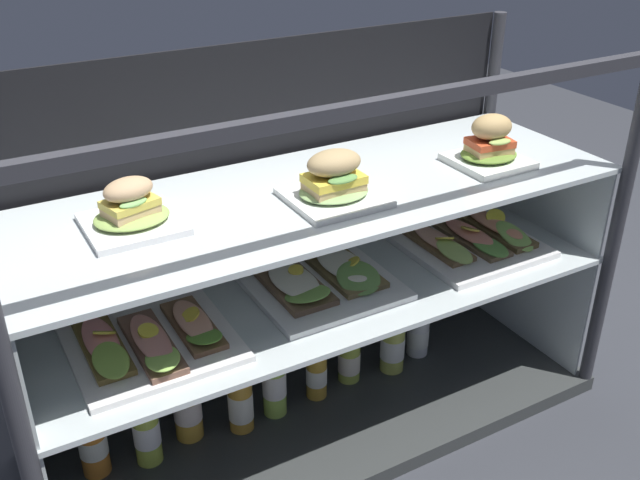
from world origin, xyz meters
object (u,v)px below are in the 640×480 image
at_px(plated_roll_sandwich_far_right, 131,212).
at_px(juice_bottle_near_post, 240,398).
at_px(open_sandwich_tray_center, 151,340).
at_px(juice_bottle_front_second, 418,331).
at_px(juice_bottle_front_middle, 146,431).
at_px(juice_bottle_back_left, 393,344).
at_px(juice_bottle_front_right_end, 187,408).
at_px(juice_bottle_front_left_end, 92,441).
at_px(open_sandwich_tray_mid_right, 471,240).
at_px(juice_bottle_back_right, 316,370).
at_px(plated_roll_sandwich_mid_left, 335,182).
at_px(plated_roll_sandwich_far_left, 490,147).
at_px(open_sandwich_tray_near_right_corner, 321,279).
at_px(juice_bottle_front_fourth, 349,356).
at_px(juice_bottle_tucked_behind, 274,383).

xyz_separation_m(plated_roll_sandwich_far_right, juice_bottle_near_post, (0.21, 0.01, -0.58)).
distance_m(open_sandwich_tray_center, juice_bottle_front_second, 0.88).
bearing_deg(juice_bottle_front_middle, juice_bottle_back_left, 0.39).
height_order(plated_roll_sandwich_far_right, juice_bottle_front_right_end, plated_roll_sandwich_far_right).
bearing_deg(juice_bottle_front_left_end, open_sandwich_tray_mid_right, -5.14).
distance_m(juice_bottle_back_right, juice_bottle_back_left, 0.25).
bearing_deg(juice_bottle_front_left_end, open_sandwich_tray_center, -38.16).
height_order(juice_bottle_front_left_end, juice_bottle_back_right, juice_bottle_front_left_end).
bearing_deg(plated_roll_sandwich_far_right, plated_roll_sandwich_mid_left, -11.83).
height_order(juice_bottle_front_left_end, juice_bottle_front_second, juice_bottle_front_left_end).
bearing_deg(juice_bottle_front_right_end, juice_bottle_front_second, -0.18).
xyz_separation_m(plated_roll_sandwich_far_left, open_sandwich_tray_mid_right, (0.01, 0.04, -0.28)).
bearing_deg(open_sandwich_tray_near_right_corner, juice_bottle_front_fourth, 29.10).
bearing_deg(juice_bottle_back_right, juice_bottle_front_left_end, 178.33).
height_order(plated_roll_sandwich_mid_left, juice_bottle_front_right_end, plated_roll_sandwich_mid_left).
relative_size(juice_bottle_front_left_end, juice_bottle_back_left, 1.09).
relative_size(plated_roll_sandwich_far_right, juice_bottle_tucked_behind, 0.87).
height_order(open_sandwich_tray_center, juice_bottle_back_right, open_sandwich_tray_center).
relative_size(juice_bottle_near_post, juice_bottle_back_right, 1.14).
bearing_deg(open_sandwich_tray_near_right_corner, juice_bottle_front_second, 11.65).
distance_m(plated_roll_sandwich_far_left, juice_bottle_back_right, 0.74).
xyz_separation_m(open_sandwich_tray_center, juice_bottle_front_right_end, (0.10, 0.12, -0.32)).
xyz_separation_m(juice_bottle_front_middle, juice_bottle_back_right, (0.48, 0.01, -0.01)).
xyz_separation_m(juice_bottle_near_post, juice_bottle_tucked_behind, (0.10, 0.01, 0.00)).
xyz_separation_m(juice_bottle_front_right_end, juice_bottle_front_second, (0.72, -0.00, -0.01)).
relative_size(open_sandwich_tray_near_right_corner, juice_bottle_front_middle, 1.55).
relative_size(juice_bottle_back_left, juice_bottle_front_second, 1.06).
xyz_separation_m(open_sandwich_tray_center, open_sandwich_tray_near_right_corner, (0.44, 0.04, 0.00)).
height_order(open_sandwich_tray_near_right_corner, juice_bottle_front_fourth, open_sandwich_tray_near_right_corner).
relative_size(juice_bottle_back_right, juice_bottle_back_left, 1.00).
distance_m(juice_bottle_tucked_behind, juice_bottle_front_second, 0.49).
height_order(plated_roll_sandwich_far_right, juice_bottle_front_left_end, plated_roll_sandwich_far_right).
relative_size(open_sandwich_tray_center, juice_bottle_front_second, 1.73).
bearing_deg(juice_bottle_near_post, juice_bottle_back_right, 3.87).
distance_m(juice_bottle_front_middle, juice_bottle_near_post, 0.24).
bearing_deg(plated_roll_sandwich_far_left, juice_bottle_back_right, 164.28).
bearing_deg(plated_roll_sandwich_far_right, open_sandwich_tray_mid_right, -3.25).
height_order(plated_roll_sandwich_mid_left, open_sandwich_tray_near_right_corner, plated_roll_sandwich_mid_left).
distance_m(juice_bottle_front_left_end, juice_bottle_tucked_behind, 0.47).
relative_size(juice_bottle_front_middle, juice_bottle_front_second, 1.11).
bearing_deg(juice_bottle_near_post, juice_bottle_front_right_end, 162.96).
distance_m(plated_roll_sandwich_far_right, open_sandwich_tray_center, 0.28).
distance_m(plated_roll_sandwich_mid_left, open_sandwich_tray_center, 0.52).
bearing_deg(juice_bottle_front_middle, open_sandwich_tray_mid_right, -4.15).
bearing_deg(juice_bottle_front_right_end, juice_bottle_front_middle, -164.19).
xyz_separation_m(plated_roll_sandwich_far_right, juice_bottle_front_left_end, (-0.15, 0.04, -0.58)).
height_order(plated_roll_sandwich_far_left, juice_bottle_front_middle, plated_roll_sandwich_far_left).
relative_size(open_sandwich_tray_near_right_corner, juice_bottle_near_post, 1.43).
relative_size(open_sandwich_tray_mid_right, juice_bottle_front_second, 1.71).
xyz_separation_m(plated_roll_sandwich_far_right, juice_bottle_back_right, (0.44, 0.03, -0.59)).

